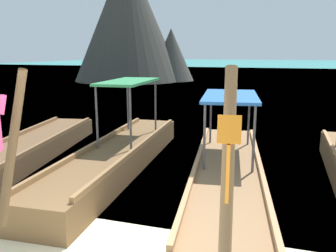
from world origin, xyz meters
TOP-DOWN VIEW (x-y plane):
  - sea_water at (0.00, 61.88)m, footprint 120.00×120.00m
  - longtail_boat_yellow_ribbon at (-3.97, 4.64)m, footprint 2.14×5.95m
  - longtail_boat_pink_ribbon at (-1.35, 4.24)m, footprint 1.54×7.35m
  - longtail_boat_orange_ribbon at (1.28, 3.81)m, footprint 2.20×7.64m
  - karst_rock at (-11.37, 28.66)m, footprint 11.20×10.18m

SIDE VIEW (x-z plane):
  - sea_water at x=0.00m, z-range 0.00..0.00m
  - longtail_boat_yellow_ribbon at x=-3.97m, z-range -0.97..1.49m
  - longtail_boat_orange_ribbon at x=1.28m, z-range -1.01..1.61m
  - longtail_boat_pink_ribbon at x=-1.35m, z-range -0.92..1.61m
  - karst_rock at x=-11.37m, z-range -0.21..11.62m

